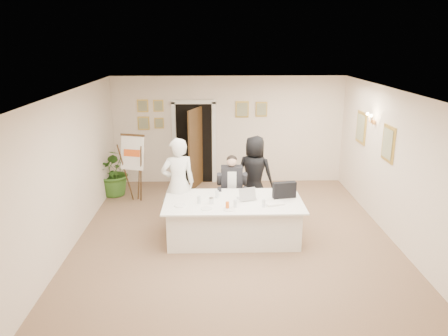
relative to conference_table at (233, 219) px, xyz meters
name	(u,v)px	position (x,y,z in m)	size (l,w,h in m)	color
floor	(235,237)	(0.03, 0.04, -0.39)	(7.00, 7.00, 0.00)	brown
ceiling	(236,92)	(0.03, 0.04, 2.41)	(6.00, 7.00, 0.02)	white
wall_back	(228,130)	(0.03, 3.54, 1.01)	(6.00, 0.10, 2.80)	white
wall_front	(251,260)	(0.03, -3.46, 1.01)	(6.00, 0.10, 2.80)	white
wall_left	(72,169)	(-2.97, 0.04, 1.01)	(0.10, 7.00, 2.80)	white
wall_right	(396,167)	(3.03, 0.04, 1.01)	(0.10, 7.00, 2.80)	white
doorway	(195,145)	(-0.85, 3.36, 0.65)	(1.14, 0.86, 2.20)	black
pictures_back_wall	(198,113)	(-0.77, 3.51, 1.46)	(3.40, 0.06, 0.80)	gold
pictures_right_wall	(373,135)	(3.00, 1.24, 1.36)	(0.06, 2.20, 0.80)	gold
wall_sconce	(372,119)	(2.93, 1.24, 1.71)	(0.20, 0.30, 0.24)	#CF8D42
conference_table	(233,219)	(0.00, 0.00, 0.00)	(2.59, 1.38, 0.78)	white
seated_man	(232,188)	(0.01, 0.93, 0.31)	(0.61, 0.65, 1.41)	black
flip_chart	(135,171)	(-2.19, 2.09, 0.34)	(0.57, 0.42, 1.59)	#3A2312
standing_man	(178,184)	(-1.07, 0.54, 0.54)	(0.68, 0.45, 1.86)	white
standing_woman	(254,174)	(0.53, 1.46, 0.45)	(0.83, 0.54, 1.69)	black
potted_palm	(115,171)	(-2.77, 2.54, 0.21)	(1.09, 0.94, 1.21)	#356521
laptop	(247,192)	(0.26, 0.09, 0.52)	(0.32, 0.35, 0.28)	#B7BABC
laptop_bag	(284,190)	(0.98, 0.13, 0.54)	(0.45, 0.12, 0.31)	black
paper_stack	(274,203)	(0.74, -0.20, 0.40)	(0.33, 0.23, 0.03)	white
plate_left	(180,205)	(-0.98, -0.25, 0.39)	(0.22, 0.22, 0.01)	white
plate_mid	(206,209)	(-0.50, -0.42, 0.39)	(0.21, 0.21, 0.01)	white
plate_near	(229,209)	(-0.09, -0.46, 0.39)	(0.22, 0.22, 0.01)	white
glass_a	(199,200)	(-0.64, -0.13, 0.45)	(0.07, 0.07, 0.14)	silver
glass_b	(235,204)	(0.02, -0.34, 0.45)	(0.06, 0.06, 0.14)	silver
glass_c	(264,203)	(0.53, -0.34, 0.45)	(0.06, 0.06, 0.14)	silver
glass_d	(217,194)	(-0.30, 0.16, 0.45)	(0.07, 0.07, 0.14)	silver
oj_glass	(227,205)	(-0.12, -0.41, 0.45)	(0.07, 0.07, 0.13)	#D65612
steel_jug	(211,201)	(-0.41, -0.15, 0.44)	(0.09, 0.09, 0.11)	silver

